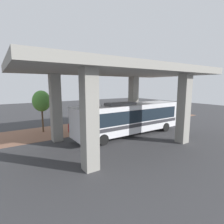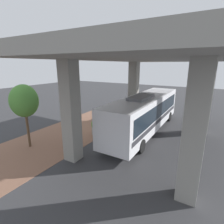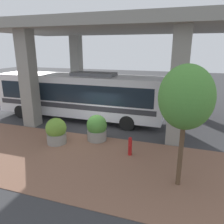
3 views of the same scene
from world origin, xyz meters
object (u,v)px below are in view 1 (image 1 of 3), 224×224
Objects in this scene: planter_middle at (102,122)px; street_tree_near at (41,101)px; fire_hydrant at (69,128)px; planter_front at (92,125)px; bus at (130,117)px.

street_tree_near reaches higher than planter_middle.
fire_hydrant is at bearing -91.58° from planter_middle.
street_tree_near is (-3.04, -4.69, 2.80)m from planter_front.
planter_front is 2.30m from planter_middle.
fire_hydrant is 0.21× the size of street_tree_near.
bus reaches higher than fire_hydrant.
street_tree_near is at bearing -130.52° from bus.
planter_front is at bearing 61.39° from fire_hydrant.
bus is 8.35× the size of planter_middle.
street_tree_near is at bearing -126.80° from fire_hydrant.
planter_front is at bearing -140.21° from bus.
bus is at bearing 49.48° from street_tree_near.
fire_hydrant is 0.66× the size of planter_middle.
planter_front is at bearing -60.48° from planter_middle.
bus is at bearing 39.79° from planter_front.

